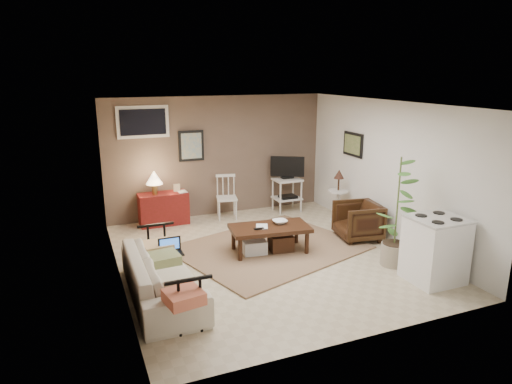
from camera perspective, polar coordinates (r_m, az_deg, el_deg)
name	(u,v)px	position (r m, az deg, el deg)	size (l,w,h in m)	color
floor	(267,257)	(7.34, 1.42, -8.08)	(5.00, 5.00, 0.00)	#C1B293
art_back	(191,146)	(9.04, -8.10, 5.74)	(0.50, 0.03, 0.60)	black
art_right	(353,144)	(8.87, 12.04, 5.84)	(0.03, 0.60, 0.45)	black
window	(143,122)	(8.80, -13.96, 8.49)	(0.96, 0.03, 0.60)	silver
rug	(270,248)	(7.65, 1.70, -7.00)	(2.80, 2.24, 0.03)	#7F624A
coffee_table	(269,237)	(7.40, 1.66, -5.67)	(1.34, 0.80, 0.48)	black
sofa	(162,269)	(6.09, -11.72, -9.38)	(2.03, 0.59, 0.79)	beige
sofa_pillows	(169,269)	(5.85, -10.85, -9.41)	(0.39, 1.93, 0.14)	#EEE5C5
sofa_end_rails	(171,271)	(6.13, -10.60, -9.72)	(0.55, 2.02, 0.68)	black
laptop	(170,249)	(6.39, -10.65, -6.99)	(0.31, 0.23, 0.21)	black
red_console	(163,206)	(8.91, -11.58, -1.69)	(0.92, 0.41, 1.07)	maroon
spindle_chair	(227,198)	(9.12, -3.69, -0.79)	(0.47, 0.47, 0.86)	silver
tv_stand	(287,183)	(9.51, 3.93, 1.19)	(0.63, 0.45, 1.17)	silver
side_table	(338,190)	(8.97, 10.25, 0.31)	(0.39, 0.39, 1.04)	silver
armchair	(358,219)	(8.16, 12.63, -3.35)	(0.70, 0.66, 0.72)	black
potted_plant	(397,208)	(7.06, 17.24, -1.92)	(0.42, 0.42, 1.70)	#A29180
stove	(435,249)	(6.86, 21.48, -6.68)	(0.72, 0.67, 0.94)	white
bowl	(280,217)	(7.45, 3.01, -3.09)	(0.23, 0.06, 0.23)	black
book_table	(256,220)	(7.25, 0.02, -3.49)	(0.18, 0.02, 0.25)	black
book_console	(178,187)	(8.81, -9.74, 0.60)	(0.16, 0.02, 0.22)	black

